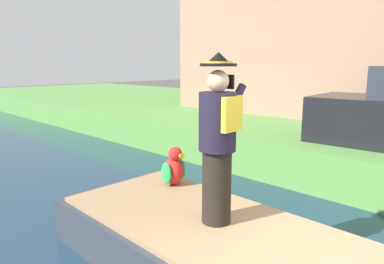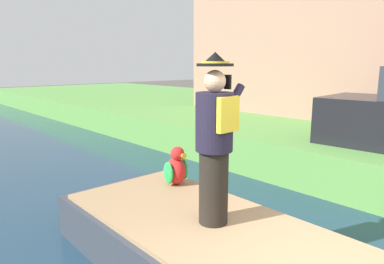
{
  "view_description": "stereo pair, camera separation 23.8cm",
  "coord_description": "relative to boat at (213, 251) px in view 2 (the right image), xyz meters",
  "views": [
    {
      "loc": [
        -2.74,
        -0.87,
        2.44
      ],
      "look_at": [
        0.3,
        2.07,
        1.61
      ],
      "focal_mm": 32.53,
      "sensor_mm": 36.0,
      "label": 1
    },
    {
      "loc": [
        -2.57,
        -1.04,
        2.44
      ],
      "look_at": [
        0.3,
        2.07,
        1.61
      ],
      "focal_mm": 32.53,
      "sensor_mm": 36.0,
      "label": 2
    }
  ],
  "objects": [
    {
      "name": "boat",
      "position": [
        0.0,
        0.0,
        0.0
      ],
      "size": [
        1.86,
        4.23,
        0.61
      ],
      "color": "#333842",
      "rests_on": "canal_water"
    },
    {
      "name": "parrot_plush",
      "position": [
        0.55,
        1.28,
        0.55
      ],
      "size": [
        0.36,
        0.35,
        0.57
      ],
      "color": "red",
      "rests_on": "boat"
    },
    {
      "name": "person_pirate",
      "position": [
        0.05,
        0.05,
        1.23
      ],
      "size": [
        0.61,
        0.42,
        1.85
      ],
      "rotation": [
        0.0,
        0.0,
        0.22
      ],
      "color": "black",
      "rests_on": "boat"
    }
  ]
}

